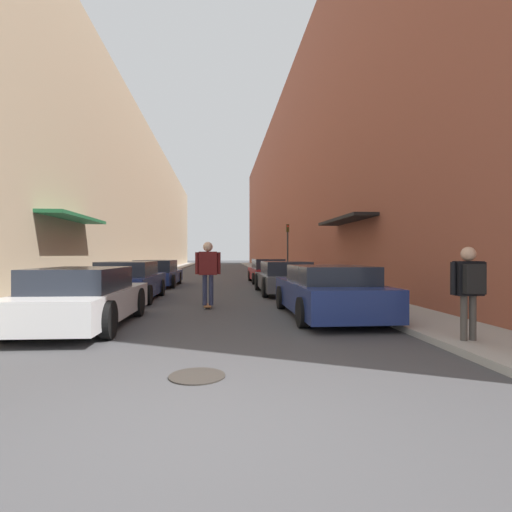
% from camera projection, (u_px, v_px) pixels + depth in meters
% --- Properties ---
extents(ground, '(151.81, 151.81, 0.00)m').
position_uv_depth(ground, '(217.00, 274.00, 30.79)').
color(ground, '#424244').
extents(curb_strip_left, '(1.80, 69.01, 0.12)m').
position_uv_depth(curb_strip_left, '(167.00, 270.00, 37.23)').
color(curb_strip_left, '#A3A099').
rests_on(curb_strip_left, ground).
extents(curb_strip_right, '(1.80, 69.01, 0.12)m').
position_uv_depth(curb_strip_right, '(267.00, 270.00, 38.08)').
color(curb_strip_right, '#A3A099').
rests_on(curb_strip_right, ground).
extents(building_row_left, '(4.90, 69.01, 12.12)m').
position_uv_depth(building_row_left, '(135.00, 206.00, 36.95)').
color(building_row_left, tan).
rests_on(building_row_left, ground).
extents(building_row_right, '(4.90, 69.01, 15.68)m').
position_uv_depth(building_row_right, '(297.00, 189.00, 38.32)').
color(building_row_right, brown).
rests_on(building_row_right, ground).
extents(parked_car_left_0, '(1.91, 4.38, 1.25)m').
position_uv_depth(parked_car_left_0, '(83.00, 298.00, 8.33)').
color(parked_car_left_0, silver).
rests_on(parked_car_left_0, ground).
extents(parked_car_left_1, '(1.90, 4.38, 1.29)m').
position_uv_depth(parked_car_left_1, '(129.00, 282.00, 13.27)').
color(parked_car_left_1, navy).
rests_on(parked_car_left_1, ground).
extents(parked_car_left_2, '(2.04, 4.70, 1.26)m').
position_uv_depth(parked_car_left_2, '(157.00, 274.00, 19.26)').
color(parked_car_left_2, navy).
rests_on(parked_car_left_2, ground).
extents(parked_car_right_0, '(2.04, 4.69, 1.25)m').
position_uv_depth(parked_car_right_0, '(328.00, 292.00, 9.74)').
color(parked_car_right_0, navy).
rests_on(parked_car_right_0, ground).
extents(parked_car_right_1, '(2.05, 4.63, 1.26)m').
position_uv_depth(parked_car_right_1, '(285.00, 278.00, 15.60)').
color(parked_car_right_1, '#515459').
rests_on(parked_car_right_1, ground).
extents(parked_car_right_2, '(1.88, 4.64, 1.29)m').
position_uv_depth(parked_car_right_2, '(267.00, 271.00, 21.76)').
color(parked_car_right_2, maroon).
rests_on(parked_car_right_2, ground).
extents(skateboarder, '(0.72, 0.78, 1.88)m').
position_uv_depth(skateboarder, '(208.00, 267.00, 11.39)').
color(skateboarder, brown).
rests_on(skateboarder, ground).
extents(manhole_cover, '(0.70, 0.70, 0.02)m').
position_uv_depth(manhole_cover, '(197.00, 376.00, 4.94)').
color(manhole_cover, '#332D28').
rests_on(manhole_cover, ground).
extents(traffic_light, '(0.16, 0.22, 3.21)m').
position_uv_depth(traffic_light, '(288.00, 245.00, 23.74)').
color(traffic_light, '#2D2D2D').
rests_on(traffic_light, curb_strip_right).
extents(pedestrian, '(0.61, 0.33, 1.52)m').
position_uv_depth(pedestrian, '(469.00, 282.00, 6.45)').
color(pedestrian, '#47423D').
rests_on(pedestrian, curb_strip_right).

